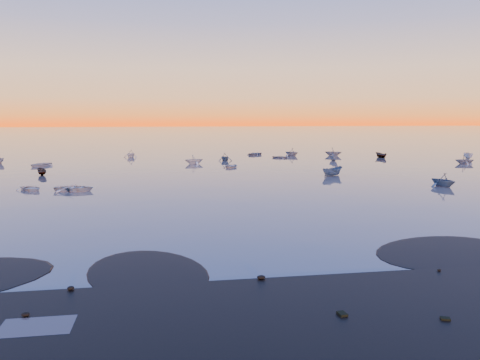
{
  "coord_description": "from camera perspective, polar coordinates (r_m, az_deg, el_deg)",
  "views": [
    {
      "loc": [
        -6.31,
        -27.93,
        9.13
      ],
      "look_at": [
        2.69,
        28.0,
        1.41
      ],
      "focal_mm": 35.0,
      "sensor_mm": 36.0,
      "label": 1
    }
  ],
  "objects": [
    {
      "name": "boat_near_left",
      "position": [
        63.56,
        -24.12,
        -1.18
      ],
      "size": [
        3.76,
        3.54,
        0.91
      ],
      "primitive_type": "imported",
      "rotation": [
        0.0,
        0.0,
        0.71
      ],
      "color": "white",
      "rests_on": "ground"
    },
    {
      "name": "moored_fleet",
      "position": [
        81.69,
        -4.66,
        1.32
      ],
      "size": [
        124.0,
        58.0,
        1.2
      ],
      "primitive_type": null,
      "color": "white",
      "rests_on": "ground"
    },
    {
      "name": "ground",
      "position": [
        128.41,
        -6.32,
        3.64
      ],
      "size": [
        600.0,
        600.0,
        0.0
      ],
      "primitive_type": "plane",
      "color": "#70645D",
      "rests_on": "ground"
    },
    {
      "name": "mud_lobes",
      "position": [
        29.12,
        3.9,
        -10.5
      ],
      "size": [
        140.0,
        6.0,
        0.07
      ],
      "primitive_type": null,
      "color": "black",
      "rests_on": "ground"
    },
    {
      "name": "boat_near_right",
      "position": [
        66.88,
        23.48,
        -0.73
      ],
      "size": [
        4.25,
        2.87,
        1.37
      ],
      "primitive_type": "imported",
      "rotation": [
        0.0,
        0.0,
        3.45
      ],
      "color": "#3E5A77",
      "rests_on": "ground"
    },
    {
      "name": "boat_near_center",
      "position": [
        73.78,
        11.19,
        0.51
      ],
      "size": [
        3.36,
        4.36,
        1.39
      ],
      "primitive_type": "imported",
      "rotation": [
        0.0,
        0.0,
        2.05
      ],
      "color": "#3E5A77",
      "rests_on": "ground"
    }
  ]
}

